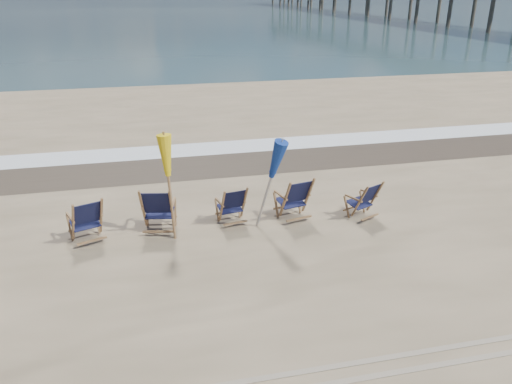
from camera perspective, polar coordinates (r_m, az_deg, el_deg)
ocean at (r=135.46m, az=-12.68°, el=19.97°), size 400.00×400.00×0.00m
surf_foam at (r=16.57m, az=-4.71°, el=5.04°), size 200.00×1.40×0.01m
wet_sand_strip at (r=15.16m, az=-3.87°, el=3.38°), size 200.00×2.60×0.00m
beach_chair_0 at (r=10.85m, az=-17.24°, el=-2.78°), size 0.88×0.92×1.03m
beach_chair_1 at (r=10.75m, az=-9.57°, el=-2.06°), size 0.84×0.91×1.10m
beach_chair_2 at (r=11.11m, az=-1.34°, el=-1.37°), size 0.71×0.77×0.93m
beach_chair_3 at (r=11.36m, az=6.00°, el=-0.57°), size 0.83×0.90×1.07m
beach_chair_4 at (r=11.75m, az=13.46°, el=-0.65°), size 0.82×0.85×0.93m
umbrella_yellow at (r=10.13m, az=-10.03°, el=3.43°), size 0.30×0.30×2.24m
umbrella_blue at (r=10.34m, az=1.36°, el=3.77°), size 0.30×0.30×2.16m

